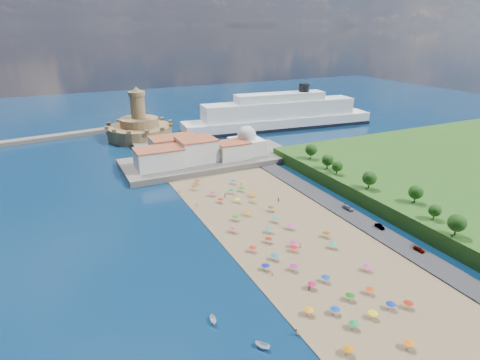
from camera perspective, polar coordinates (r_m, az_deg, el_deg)
ground at (r=145.10m, az=2.87°, el=-6.41°), size 700.00×700.00×0.00m
terrace at (r=209.73m, az=-4.22°, el=2.85°), size 90.00×36.00×3.00m
jetty at (r=235.71m, az=-12.38°, el=4.39°), size 18.00×70.00×2.40m
waterfront_buildings at (r=204.25m, az=-7.74°, el=4.09°), size 57.00×29.00×11.00m
domed_building at (r=213.58m, az=0.94°, el=5.34°), size 16.00×16.00×15.00m
fortress at (r=262.70m, az=-14.08°, el=7.19°), size 40.00×40.00×32.40m
cruise_ship at (r=281.79m, az=5.65°, el=9.08°), size 137.80×33.10×29.81m
beach_parasols at (r=133.58m, az=5.77°, el=-8.04°), size 30.35×116.04×2.20m
beachgoers at (r=146.11m, az=1.50°, el=-5.68°), size 35.44×93.29×1.89m
moored_boats at (r=98.90m, az=-0.25°, el=-20.94°), size 9.27×16.20×1.42m
parked_cars at (r=151.90m, az=18.16°, el=-5.62°), size 2.43×38.07×1.40m
hillside_trees at (r=165.01m, az=18.94°, el=-0.24°), size 14.09×107.42×7.40m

